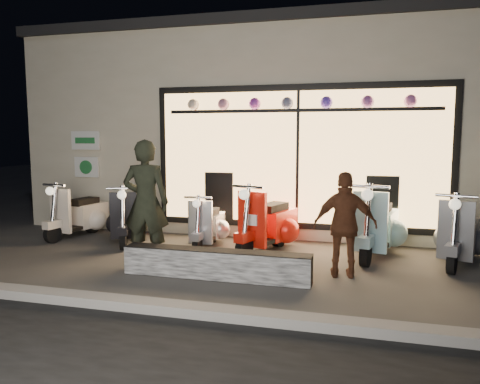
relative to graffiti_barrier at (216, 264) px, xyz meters
The scene contains 12 objects.
ground 0.68m from the graffiti_barrier, 95.21° to the left, with size 40.00×40.00×0.00m, color #383533.
kerb 1.36m from the graffiti_barrier, 92.51° to the right, with size 40.00×0.25×0.12m, color slate.
shop_building 5.95m from the graffiti_barrier, 90.56° to the left, with size 10.20×6.23×4.20m.
graffiti_barrier is the anchor object (origin of this frame).
scooter_silver 1.98m from the graffiti_barrier, 111.75° to the left, with size 0.44×1.28×0.92m.
scooter_red 1.86m from the graffiti_barrier, 77.38° to the left, with size 0.84×1.57×1.13m.
scooter_black 2.96m from the graffiti_barrier, 142.29° to the left, with size 0.84×1.41×1.03m.
scooter_cream 3.94m from the graffiti_barrier, 149.58° to the left, with size 0.64×1.46×1.03m.
scooter_blue 2.92m from the graffiti_barrier, 42.02° to the left, with size 0.75×1.65×1.17m.
scooter_grey 3.84m from the graffiti_barrier, 27.71° to the left, with size 0.79×1.51×1.08m.
man 1.52m from the graffiti_barrier, 160.74° to the left, with size 0.69×0.45×1.90m, color black.
woman 1.85m from the graffiti_barrier, 17.21° to the left, with size 0.86×0.36×1.46m, color brown.
Camera 1 is at (1.99, -6.59, 1.95)m, focal length 35.00 mm.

